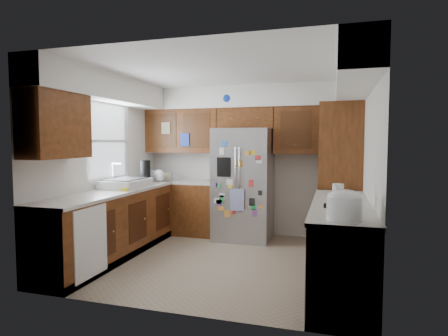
{
  "coord_description": "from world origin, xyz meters",
  "views": [
    {
      "loc": [
        1.41,
        -4.7,
        1.59
      ],
      "look_at": [
        -0.08,
        0.35,
        1.22
      ],
      "focal_mm": 30.0,
      "sensor_mm": 36.0,
      "label": 1
    }
  ],
  "objects": [
    {
      "name": "room_shell",
      "position": [
        -0.11,
        0.36,
        1.82
      ],
      "size": [
        3.64,
        3.24,
        2.52
      ],
      "color": "silver",
      "rests_on": "ground"
    },
    {
      "name": "floor",
      "position": [
        0.0,
        0.0,
        0.0
      ],
      "size": [
        3.6,
        3.6,
        0.0
      ],
      "primitive_type": "plane",
      "color": "gray",
      "rests_on": "ground"
    },
    {
      "name": "rice_cooker",
      "position": [
        1.5,
        -1.38,
        1.06
      ],
      "size": [
        0.31,
        0.3,
        0.26
      ],
      "color": "white",
      "rests_on": "right_counter_run"
    },
    {
      "name": "paper_towel",
      "position": [
        1.45,
        -0.8,
        1.04
      ],
      "size": [
        0.11,
        0.11,
        0.25
      ],
      "primitive_type": "cylinder",
      "color": "white",
      "rests_on": "right_counter_run"
    },
    {
      "name": "left_counter_clutter",
      "position": [
        -1.45,
        0.83,
        1.05
      ],
      "size": [
        0.4,
        0.89,
        0.38
      ],
      "color": "black",
      "rests_on": "left_counter_run"
    },
    {
      "name": "left_counter_run",
      "position": [
        -1.36,
        0.03,
        0.43
      ],
      "size": [
        1.36,
        3.2,
        0.92
      ],
      "color": "#42230C",
      "rests_on": "ground"
    },
    {
      "name": "sink_assembly",
      "position": [
        -1.5,
        0.1,
        0.99
      ],
      "size": [
        0.52,
        0.72,
        0.37
      ],
      "color": "white",
      "rests_on": "left_counter_run"
    },
    {
      "name": "right_counter_run",
      "position": [
        1.5,
        -0.47,
        0.42
      ],
      "size": [
        0.63,
        2.25,
        0.92
      ],
      "color": "#42230C",
      "rests_on": "ground"
    },
    {
      "name": "fridge",
      "position": [
        -0.0,
        1.2,
        0.9
      ],
      "size": [
        0.9,
        0.79,
        1.8
      ],
      "color": "gray",
      "rests_on": "ground"
    },
    {
      "name": "bridge_cabinet",
      "position": [
        0.0,
        1.43,
        1.98
      ],
      "size": [
        0.96,
        0.34,
        0.35
      ],
      "primitive_type": "cube",
      "color": "#42230C",
      "rests_on": "fridge"
    },
    {
      "name": "pantry",
      "position": [
        1.5,
        1.15,
        1.07
      ],
      "size": [
        0.6,
        0.9,
        2.15
      ],
      "primitive_type": "cube",
      "color": "#42230C",
      "rests_on": "ground"
    },
    {
      "name": "fridge_top_items",
      "position": [
        -0.07,
        1.38,
        2.28
      ],
      "size": [
        0.85,
        0.34,
        0.29
      ],
      "color": "#1235AC",
      "rests_on": "bridge_cabinet"
    }
  ]
}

